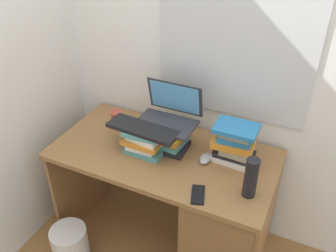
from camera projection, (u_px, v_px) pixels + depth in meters
name	position (u px, v px, depth m)	size (l,w,h in m)	color
ground_plane	(164.00, 237.00, 2.58)	(6.00, 6.00, 0.00)	olive
wall_back	(192.00, 42.00, 2.15)	(6.00, 0.06, 2.60)	white
wall_left	(31.00, 40.00, 2.17)	(0.05, 6.00, 2.60)	silver
desk	(211.00, 214.00, 2.21)	(1.32, 0.67, 0.75)	olive
book_stack_tall	(167.00, 136.00, 2.17)	(0.25, 0.21, 0.16)	black
book_stack_keyboard_riser	(144.00, 141.00, 2.13)	(0.24, 0.19, 0.15)	teal
book_stack_side	(235.00, 143.00, 2.03)	(0.24, 0.18, 0.24)	white
laptop	(170.00, 113.00, 2.14)	(0.34, 0.26, 0.22)	#2D2D33
keyboard	(143.00, 129.00, 2.08)	(0.42, 0.14, 0.02)	black
computer_mouse	(206.00, 159.00, 2.09)	(0.06, 0.10, 0.04)	#A5A8AD
mug	(117.00, 118.00, 2.40)	(0.11, 0.07, 0.09)	#B23F33
water_bottle	(251.00, 178.00, 1.81)	(0.07, 0.07, 0.22)	black
cell_phone	(198.00, 195.00, 1.86)	(0.07, 0.14, 0.01)	black
wastebasket	(70.00, 245.00, 2.36)	(0.23, 0.23, 0.26)	silver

